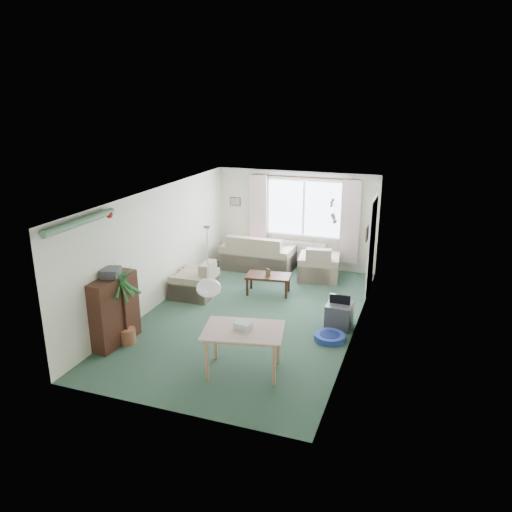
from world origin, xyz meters
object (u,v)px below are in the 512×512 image
(armchair_left, at_px, (195,279))
(coffee_table, at_px, (268,284))
(pet_bed, at_px, (330,337))
(armchair_corner, at_px, (319,262))
(houseplant, at_px, (125,305))
(tv_cube, at_px, (339,315))
(bookshelf, at_px, (114,311))
(sofa, at_px, (258,251))
(dining_table, at_px, (244,351))

(armchair_left, height_order, coffee_table, armchair_left)
(coffee_table, height_order, pet_bed, coffee_table)
(armchair_corner, distance_m, houseplant, 4.93)
(armchair_left, height_order, tv_cube, armchair_left)
(armchair_left, height_order, bookshelf, bookshelf)
(sofa, relative_size, tv_cube, 3.47)
(sofa, bearing_deg, dining_table, 107.00)
(bookshelf, height_order, tv_cube, bookshelf)
(bookshelf, xyz_separation_m, dining_table, (2.43, -0.14, -0.26))
(coffee_table, xyz_separation_m, bookshelf, (-1.79, -3.04, 0.40))
(houseplant, distance_m, tv_cube, 3.87)
(armchair_left, bearing_deg, tv_cube, 79.79)
(dining_table, xyz_separation_m, pet_bed, (1.06, 1.48, -0.29))
(houseplant, xyz_separation_m, dining_table, (2.24, -0.20, -0.37))
(armchair_corner, distance_m, coffee_table, 1.55)
(houseplant, bearing_deg, armchair_corner, 60.45)
(houseplant, xyz_separation_m, tv_cube, (3.35, 1.88, -0.49))
(armchair_corner, height_order, pet_bed, armchair_corner)
(coffee_table, xyz_separation_m, houseplant, (-1.60, -2.99, 0.50))
(sofa, height_order, tv_cube, sofa)
(armchair_corner, height_order, coffee_table, armchair_corner)
(sofa, height_order, pet_bed, sofa)
(houseplant, xyz_separation_m, pet_bed, (3.30, 1.29, -0.66))
(bookshelf, bearing_deg, tv_cube, 32.68)
(sofa, xyz_separation_m, armchair_left, (-0.69, -2.15, -0.05))
(sofa, distance_m, houseplant, 4.58)
(sofa, distance_m, pet_bed, 4.06)
(sofa, xyz_separation_m, dining_table, (1.40, -4.69, -0.09))
(dining_table, height_order, pet_bed, dining_table)
(tv_cube, distance_m, pet_bed, 0.62)
(armchair_left, height_order, dining_table, armchair_left)
(armchair_corner, xyz_separation_m, dining_table, (-0.19, -4.48, -0.06))
(armchair_left, bearing_deg, armchair_corner, 128.43)
(sofa, distance_m, armchair_left, 2.26)
(armchair_left, xyz_separation_m, pet_bed, (3.15, -1.06, -0.34))
(coffee_table, bearing_deg, armchair_left, -155.91)
(armchair_corner, bearing_deg, pet_bed, 97.75)
(houseplant, bearing_deg, pet_bed, 21.28)
(houseplant, relative_size, pet_bed, 2.63)
(bookshelf, relative_size, tv_cube, 2.40)
(coffee_table, xyz_separation_m, dining_table, (0.64, -3.19, 0.14))
(sofa, bearing_deg, coffee_table, 117.00)
(tv_cube, bearing_deg, bookshelf, -150.08)
(houseplant, bearing_deg, tv_cube, 29.30)
(pet_bed, bearing_deg, armchair_corner, 106.25)
(dining_table, distance_m, tv_cube, 2.36)
(coffee_table, xyz_separation_m, tv_cube, (1.75, -1.11, 0.02))
(dining_table, distance_m, pet_bed, 1.84)
(tv_cube, xyz_separation_m, pet_bed, (-0.05, -0.60, -0.18))
(coffee_table, height_order, tv_cube, tv_cube)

